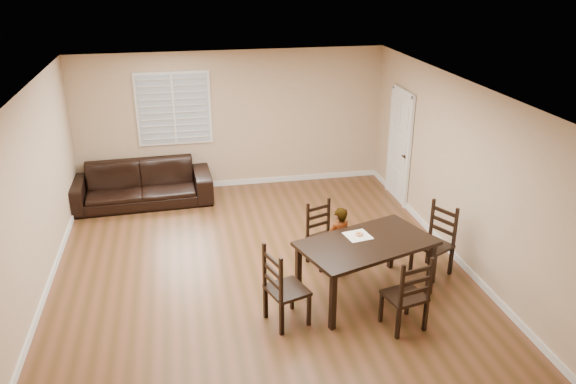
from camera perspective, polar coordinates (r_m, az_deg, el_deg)
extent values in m
plane|color=brown|center=(8.39, -2.79, -8.06)|extent=(7.00, 7.00, 0.00)
cube|color=tan|center=(11.08, -5.69, 7.25)|extent=(6.00, 0.04, 2.70)
cube|color=tan|center=(4.78, 3.49, -15.26)|extent=(6.00, 0.04, 2.70)
cube|color=tan|center=(7.97, -24.84, -1.14)|extent=(0.04, 7.00, 2.70)
cube|color=tan|center=(8.70, 16.98, 1.95)|extent=(0.04, 7.00, 2.70)
cube|color=white|center=(7.38, -3.19, 10.26)|extent=(6.00, 7.00, 0.04)
cube|color=white|center=(10.91, -11.53, 8.29)|extent=(1.40, 0.08, 1.40)
cube|color=white|center=(10.66, 11.28, 4.46)|extent=(0.06, 0.94, 2.05)
cylinder|color=#332114|center=(10.41, 11.70, 3.55)|extent=(0.06, 0.06, 0.02)
cube|color=white|center=(11.48, -5.43, 0.96)|extent=(6.00, 0.03, 0.10)
cube|color=white|center=(8.53, -23.30, -9.14)|extent=(0.03, 7.00, 0.10)
cube|color=white|center=(9.21, 15.98, -5.63)|extent=(0.03, 7.00, 0.10)
cube|color=black|center=(7.51, 7.98, -5.19)|extent=(1.98, 1.49, 0.05)
cube|color=black|center=(7.03, 4.58, -11.10)|extent=(0.09, 0.09, 0.77)
cube|color=black|center=(7.91, 14.30, -7.60)|extent=(0.09, 0.09, 0.77)
cube|color=black|center=(7.61, 1.07, -8.11)|extent=(0.09, 0.09, 0.77)
cube|color=black|center=(8.44, 10.48, -5.22)|extent=(0.09, 0.09, 0.77)
cube|color=black|center=(8.40, 3.77, -4.79)|extent=(0.55, 0.53, 0.04)
cube|color=black|center=(8.50, 3.06, -3.90)|extent=(0.42, 0.19, 0.97)
cube|color=black|center=(8.28, 3.37, -6.92)|extent=(0.05, 0.05, 0.40)
cube|color=black|center=(8.48, 5.47, -6.23)|extent=(0.05, 0.05, 0.40)
cube|color=black|center=(8.53, 2.01, -5.94)|extent=(0.05, 0.05, 0.40)
cube|color=black|center=(8.72, 4.08, -5.30)|extent=(0.05, 0.05, 0.40)
cube|color=black|center=(7.17, 11.75, -10.28)|extent=(0.55, 0.52, 0.04)
cube|color=black|center=(7.00, 12.72, -10.55)|extent=(0.46, 0.14, 1.03)
cube|color=black|center=(7.52, 12.05, -10.69)|extent=(0.05, 0.05, 0.42)
cube|color=black|center=(7.32, 9.45, -11.50)|extent=(0.05, 0.05, 0.42)
cube|color=black|center=(7.28, 13.77, -12.10)|extent=(0.05, 0.05, 0.42)
cube|color=black|center=(7.07, 11.11, -12.99)|extent=(0.05, 0.05, 0.42)
cube|color=black|center=(7.09, -0.09, -9.91)|extent=(0.58, 0.60, 0.04)
cube|color=black|center=(6.97, -1.57, -9.84)|extent=(0.20, 0.47, 1.08)
cube|color=black|center=(7.16, 2.14, -11.90)|extent=(0.05, 0.05, 0.44)
cube|color=black|center=(7.46, 0.41, -10.32)|extent=(0.05, 0.05, 0.44)
cube|color=black|center=(7.00, -0.62, -12.81)|extent=(0.05, 0.05, 0.44)
cube|color=black|center=(7.30, -2.27, -11.15)|extent=(0.05, 0.05, 0.44)
cube|color=black|center=(8.39, 14.47, -5.25)|extent=(0.61, 0.62, 0.04)
cube|color=black|center=(8.51, 15.36, -4.39)|extent=(0.25, 0.44, 1.05)
cube|color=black|center=(8.48, 12.43, -6.56)|extent=(0.06, 0.06, 0.43)
cube|color=black|center=(8.27, 14.60, -7.61)|extent=(0.06, 0.06, 0.43)
cube|color=black|center=(8.75, 14.05, -5.76)|extent=(0.06, 0.06, 0.43)
cube|color=black|center=(8.54, 16.20, -6.75)|extent=(0.06, 0.06, 0.43)
imported|color=gray|center=(8.09, 5.16, -5.05)|extent=(0.45, 0.37, 1.06)
cube|color=#EDE4CC|center=(7.64, 7.10, -4.42)|extent=(0.37, 0.37, 0.00)
torus|color=#D4864C|center=(7.64, 7.24, -4.26)|extent=(0.11, 0.11, 0.03)
torus|color=silver|center=(7.64, 7.24, -4.18)|extent=(0.09, 0.09, 0.02)
imported|color=black|center=(10.81, -14.74, 0.76)|extent=(2.64, 1.13, 0.76)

